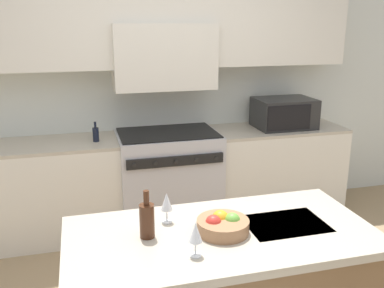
% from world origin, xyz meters
% --- Properties ---
extents(back_cabinetry, '(10.00, 0.46, 2.70)m').
position_xyz_m(back_cabinetry, '(0.00, 1.91, 1.60)').
color(back_cabinetry, silver).
rests_on(back_cabinetry, ground_plane).
extents(back_counter, '(3.66, 0.62, 0.92)m').
position_xyz_m(back_counter, '(0.00, 1.66, 0.46)').
color(back_counter, silver).
rests_on(back_counter, ground_plane).
extents(range_stove, '(0.96, 0.70, 0.95)m').
position_xyz_m(range_stove, '(0.00, 1.64, 0.48)').
color(range_stove, '#B7B7BC').
rests_on(range_stove, ground_plane).
extents(microwave, '(0.58, 0.44, 0.30)m').
position_xyz_m(microwave, '(1.22, 1.66, 1.07)').
color(microwave, black).
rests_on(microwave, back_counter).
extents(wine_bottle, '(0.08, 0.08, 0.26)m').
position_xyz_m(wine_bottle, '(-0.51, -0.24, 0.99)').
color(wine_bottle, '#422314').
rests_on(wine_bottle, kitchen_island).
extents(wine_glass_near, '(0.06, 0.06, 0.17)m').
position_xyz_m(wine_glass_near, '(-0.32, -0.49, 1.02)').
color(wine_glass_near, white).
rests_on(wine_glass_near, kitchen_island).
extents(wine_glass_far, '(0.06, 0.06, 0.17)m').
position_xyz_m(wine_glass_far, '(-0.37, -0.11, 1.02)').
color(wine_glass_far, white).
rests_on(wine_glass_far, kitchen_island).
extents(fruit_bowl, '(0.28, 0.28, 0.11)m').
position_xyz_m(fruit_bowl, '(-0.11, -0.29, 0.94)').
color(fruit_bowl, '#996B47').
rests_on(fruit_bowl, kitchen_island).
extents(oil_bottle_on_counter, '(0.06, 0.06, 0.18)m').
position_xyz_m(oil_bottle_on_counter, '(-0.67, 1.61, 0.99)').
color(oil_bottle_on_counter, black).
rests_on(oil_bottle_on_counter, back_counter).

